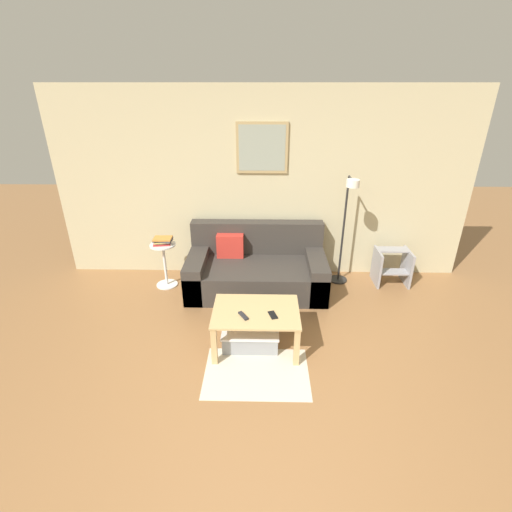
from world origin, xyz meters
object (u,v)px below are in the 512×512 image
(storage_bin, at_px, (251,335))
(remote_control, at_px, (243,316))
(side_table, at_px, (165,261))
(cell_phone, at_px, (273,315))
(coffee_table, at_px, (256,317))
(book_stack, at_px, (162,241))
(step_stool, at_px, (392,266))
(floor_lamp, at_px, (346,222))
(couch, at_px, (256,269))

(storage_bin, xyz_separation_m, remote_control, (-0.07, -0.15, 0.35))
(side_table, distance_m, cell_phone, 1.97)
(coffee_table, xyz_separation_m, remote_control, (-0.12, -0.11, 0.09))
(storage_bin, relative_size, cell_phone, 4.26)
(coffee_table, bearing_deg, book_stack, 134.52)
(storage_bin, xyz_separation_m, cell_phone, (0.23, -0.12, 0.35))
(remote_control, height_order, step_stool, step_stool)
(storage_bin, distance_m, cell_phone, 0.43)
(cell_phone, height_order, step_stool, step_stool)
(side_table, bearing_deg, floor_lamp, 1.70)
(couch, height_order, cell_phone, couch)
(remote_control, distance_m, cell_phone, 0.30)
(floor_lamp, bearing_deg, remote_control, -130.93)
(side_table, bearing_deg, step_stool, 2.51)
(couch, distance_m, floor_lamp, 1.33)
(storage_bin, distance_m, side_table, 1.74)
(coffee_table, height_order, storage_bin, coffee_table)
(book_stack, height_order, remote_control, book_stack)
(storage_bin, distance_m, book_stack, 1.81)
(coffee_table, relative_size, step_stool, 1.82)
(cell_phone, relative_size, step_stool, 0.29)
(book_stack, bearing_deg, side_table, -113.06)
(couch, distance_m, storage_bin, 1.23)
(book_stack, relative_size, remote_control, 1.73)
(floor_lamp, height_order, side_table, floor_lamp)
(floor_lamp, distance_m, step_stool, 0.97)
(coffee_table, xyz_separation_m, floor_lamp, (1.14, 1.34, 0.55))
(side_table, bearing_deg, coffee_table, -45.27)
(storage_bin, bearing_deg, cell_phone, -27.61)
(floor_lamp, bearing_deg, cell_phone, -124.12)
(cell_phone, bearing_deg, storage_bin, 134.76)
(floor_lamp, bearing_deg, side_table, -178.30)
(storage_bin, height_order, side_table, side_table)
(floor_lamp, distance_m, book_stack, 2.41)
(storage_bin, xyz_separation_m, floor_lamp, (1.20, 1.30, 0.81))
(coffee_table, relative_size, remote_control, 5.91)
(step_stool, bearing_deg, book_stack, -177.61)
(cell_phone, bearing_deg, coffee_table, 136.97)
(couch, relative_size, coffee_table, 2.04)
(storage_bin, relative_size, remote_control, 3.98)
(couch, xyz_separation_m, remote_control, (-0.10, -1.36, 0.18))
(coffee_table, height_order, cell_phone, cell_phone)
(storage_bin, height_order, remote_control, remote_control)
(book_stack, distance_m, cell_phone, 1.99)
(book_stack, bearing_deg, storage_bin, -45.97)
(book_stack, bearing_deg, cell_phone, -43.59)
(couch, relative_size, cell_phone, 12.92)
(couch, height_order, storage_bin, couch)
(book_stack, bearing_deg, couch, -1.16)
(coffee_table, relative_size, storage_bin, 1.49)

